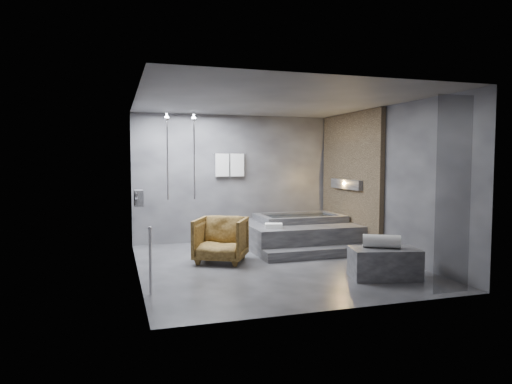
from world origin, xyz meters
name	(u,v)px	position (x,y,z in m)	size (l,w,h in m)	color
room	(289,164)	(0.40, 0.24, 1.73)	(5.00, 5.04, 2.82)	#2B2B2E
tub_deck	(297,234)	(1.05, 1.45, 0.25)	(2.20, 2.00, 0.50)	#303032
tub_step	(321,253)	(1.05, 0.27, 0.09)	(2.20, 0.36, 0.18)	#303032
concrete_bench	(384,263)	(1.34, -1.37, 0.23)	(1.02, 0.56, 0.46)	#353537
driftwood_chair	(221,240)	(-0.80, 0.47, 0.40)	(0.85, 0.88, 0.80)	#3E2A0F
rolled_towel	(382,241)	(1.32, -1.31, 0.56)	(0.20, 0.20, 0.57)	white
deck_towel	(274,226)	(0.33, 0.87, 0.54)	(0.33, 0.24, 0.09)	white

